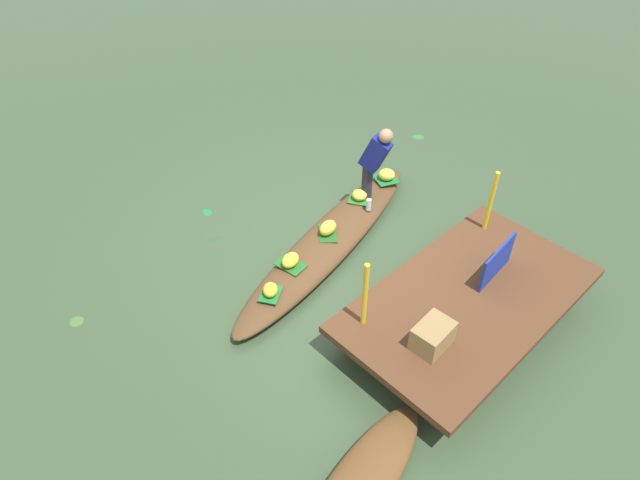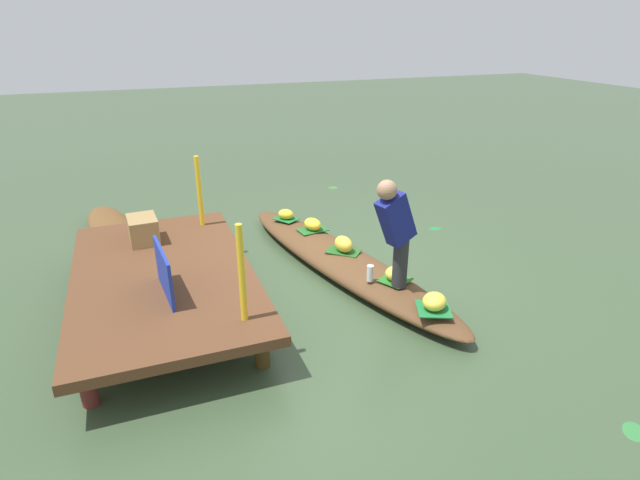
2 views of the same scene
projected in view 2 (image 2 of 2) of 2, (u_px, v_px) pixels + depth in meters
name	position (u px, v px, depth m)	size (l,w,h in m)	color
canal_water	(341.00, 270.00, 6.39)	(40.00, 40.00, 0.00)	#394E32
dock_platform	(163.00, 277.00, 5.34)	(3.20, 1.80, 0.47)	brown
vendor_boat	(341.00, 261.00, 6.34)	(4.19, 0.72, 0.25)	brown
moored_boat	(112.00, 228.00, 7.40)	(2.07, 0.57, 0.21)	brown
leaf_mat_0	(434.00, 309.00, 5.04)	(0.32, 0.33, 0.01)	#1D7136
banana_bunch_0	(434.00, 301.00, 5.00)	(0.23, 0.26, 0.17)	yellow
leaf_mat_1	(395.00, 280.00, 5.60)	(0.31, 0.29, 0.01)	#266D23
banana_bunch_1	(395.00, 274.00, 5.57)	(0.22, 0.22, 0.15)	yellow
leaf_mat_2	(343.00, 251.00, 6.30)	(0.40, 0.25, 0.01)	#22591F
banana_bunch_2	(343.00, 244.00, 6.26)	(0.29, 0.19, 0.20)	yellow
leaf_mat_3	(313.00, 230.00, 6.94)	(0.39, 0.26, 0.01)	#216325
banana_bunch_3	(313.00, 224.00, 6.91)	(0.28, 0.20, 0.16)	yellow
leaf_mat_4	(286.00, 219.00, 7.32)	(0.32, 0.23, 0.01)	#1C6F30
banana_bunch_4	(286.00, 214.00, 7.29)	(0.23, 0.18, 0.14)	yellow
vendor_person	(396.00, 228.00, 5.17)	(0.28, 0.49, 1.22)	#28282D
water_bottle	(371.00, 273.00, 5.56)	(0.07, 0.07, 0.18)	silver
market_banner	(164.00, 272.00, 4.79)	(0.75, 0.03, 0.47)	#1C339E
railing_post_west	(242.00, 274.00, 4.30)	(0.06, 0.06, 0.90)	yellow
railing_post_east	(199.00, 191.00, 6.36)	(0.06, 0.06, 0.90)	yellow
produce_crate	(143.00, 230.00, 5.99)	(0.44, 0.32, 0.30)	#997847
drifting_plant_0	(390.00, 228.00, 7.69)	(0.25, 0.12, 0.01)	#314D2E
drifting_plant_1	(634.00, 431.00, 3.88)	(0.22, 0.16, 0.01)	#2F7739
drifting_plant_2	(333.00, 187.00, 9.53)	(0.17, 0.17, 0.01)	#447132
drifting_plant_3	(435.00, 228.00, 7.66)	(0.19, 0.13, 0.01)	#20773A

